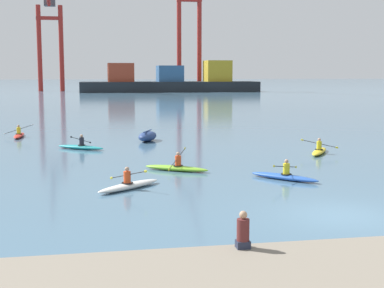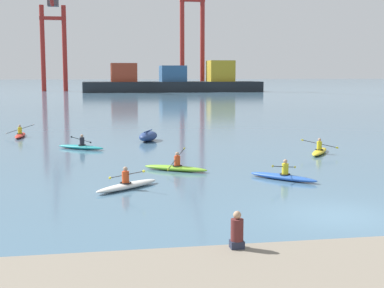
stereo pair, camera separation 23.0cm
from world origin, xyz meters
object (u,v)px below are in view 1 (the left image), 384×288
Objects in this scene: kayak_yellow at (319,151)px; kayak_lime at (176,167)px; gantry_crane_west at (50,31)px; kayak_red at (19,135)px; kayak_teal at (81,147)px; kayak_white at (129,185)px; gantry_crane_west_mid at (190,19)px; kayak_blue at (284,176)px; seated_onlooker at (243,232)px; capsized_dinghy at (148,136)px; container_barge at (171,82)px.

kayak_yellow is 10.28m from kayak_lime.
gantry_crane_west is 122.56m from kayak_yellow.
kayak_red reaches higher than kayak_teal.
kayak_teal reaches higher than kayak_white.
gantry_crane_west is 36.56m from gantry_crane_west_mid.
seated_onlooker is (-5.16, -11.43, 0.96)m from kayak_blue.
kayak_teal reaches higher than capsized_dinghy.
container_barge is 14.20× the size of kayak_lime.
gantry_crane_west is 9.23× the size of kayak_red.
kayak_white and kayak_blue have the same top height.
kayak_blue is at bearing -54.52° from kayak_red.
kayak_lime is at bearing 144.77° from kayak_blue.
container_barge is 15.17× the size of kayak_white.
kayak_teal is at bearing -103.70° from gantry_crane_west_mid.
kayak_yellow is 1.01× the size of kayak_teal.
container_barge reaches higher than kayak_white.
kayak_yellow is 8.88m from kayak_blue.
kayak_white is (-2.63, -3.91, 0.00)m from kayak_lime.
gantry_crane_west_mid is at bearing 72.94° from kayak_red.
kayak_yellow is at bearing -96.34° from gantry_crane_west_mid.
gantry_crane_west is 113.21m from capsized_dinghy.
gantry_crane_west_mid is 122.95m from kayak_lime.
capsized_dinghy is at bearing -101.77° from gantry_crane_west_mid.
gantry_crane_west_mid is 111.08m from capsized_dinghy.
gantry_crane_west_mid reaches higher than gantry_crane_west.
gantry_crane_west is 10.59× the size of kayak_white.
kayak_teal is (9.21, -114.76, -15.38)m from gantry_crane_west.
capsized_dinghy is 3.15× the size of seated_onlooker.
kayak_white is at bearing -98.61° from capsized_dinghy.
kayak_red is 32.25m from seated_onlooker.
seated_onlooker is (-16.88, -128.45, -1.43)m from container_barge.
kayak_lime is (-16.20, -113.85, -2.39)m from container_barge.
kayak_white is (-2.45, -16.17, -0.18)m from capsized_dinghy.
gantry_crane_west is at bearing 98.30° from kayak_blue.
capsized_dinghy is 10.18m from kayak_red.
kayak_red is (-9.30, 4.15, -0.18)m from capsized_dinghy.
gantry_crane_west_mid is at bearing 78.64° from kayak_white.
capsized_dinghy is at bearing 88.93° from seated_onlooker.
kayak_lime is (9.47, -16.41, 0.00)m from kayak_red.
container_barge is 102.93m from capsized_dinghy.
kayak_red is (-25.68, -97.44, -2.39)m from container_barge.
kayak_teal is (-4.80, 8.83, -0.00)m from kayak_lime.
kayak_white is (11.38, -127.50, -15.38)m from gantry_crane_west.
seated_onlooker reaches higher than kayak_blue.
capsized_dinghy is at bearing 139.99° from kayak_yellow.
container_barge is 1.43× the size of gantry_crane_west.
kayak_red is at bearing 155.94° from capsized_dinghy.
capsized_dinghy is 0.95× the size of kayak_white.
kayak_red is at bearing -104.76° from container_barge.
kayak_blue is (-4.87, -7.42, 0.00)m from kayak_yellow.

